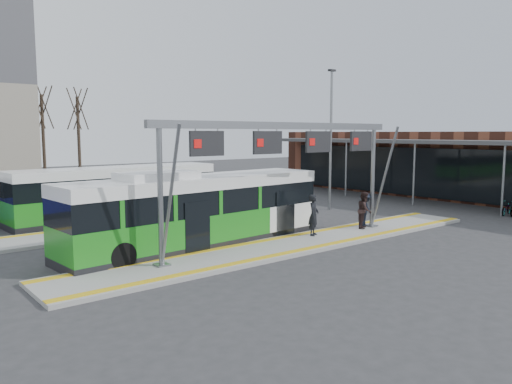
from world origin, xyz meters
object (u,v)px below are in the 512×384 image
Objects in this scene: gantry at (289,147)px; passenger_c at (365,209)px; passenger_a at (314,215)px; hero_bus at (198,211)px; passenger_b at (365,210)px.

gantry is 6.55m from passenger_c.
passenger_a reaches higher than passenger_c.
hero_bus is (-3.12, 2.35, -2.76)m from gantry.
gantry reaches higher than passenger_b.
passenger_c is at bearing -30.79° from passenger_a.
passenger_b is at bearing -36.57° from passenger_a.
hero_bus is 6.71× the size of passenger_b.
gantry is 1.05× the size of hero_bus.
passenger_c is (8.78, -2.04, -0.52)m from hero_bus.
passenger_a is 1.10× the size of passenger_c.
passenger_a is 3.28m from passenger_b.
passenger_a is at bearing 142.35° from passenger_b.
passenger_a is at bearing 169.38° from passenger_c.
passenger_b is at bearing -0.17° from gantry.
passenger_b is 1.06× the size of passenger_c.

